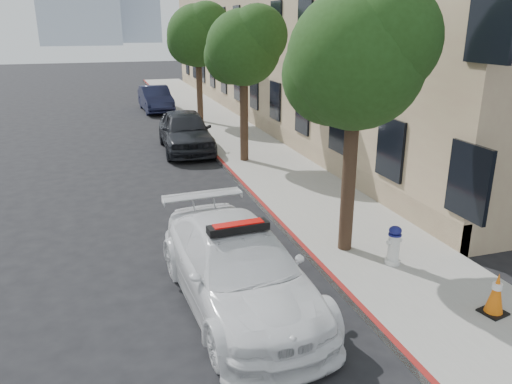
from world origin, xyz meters
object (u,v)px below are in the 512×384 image
(parked_car_mid, at_px, (185,131))
(fire_hydrant, at_px, (394,246))
(traffic_cone, at_px, (496,294))
(parked_car_far, at_px, (156,99))
(police_car, at_px, (239,268))

(parked_car_mid, xyz_separation_m, fire_hydrant, (2.30, -11.66, -0.25))
(parked_car_mid, bearing_deg, traffic_cone, -75.64)
(parked_car_mid, distance_m, parked_car_far, 10.07)
(police_car, distance_m, fire_hydrant, 3.47)
(parked_car_mid, height_order, traffic_cone, parked_car_mid)
(parked_car_far, relative_size, fire_hydrant, 5.20)
(traffic_cone, bearing_deg, parked_car_mid, 101.99)
(parked_car_far, bearing_deg, parked_car_mid, -92.29)
(fire_hydrant, height_order, traffic_cone, fire_hydrant)
(police_car, distance_m, parked_car_mid, 12.05)
(parked_car_mid, relative_size, fire_hydrant, 5.66)
(police_car, bearing_deg, parked_car_mid, 80.94)
(police_car, bearing_deg, fire_hydrant, 1.98)
(police_car, xyz_separation_m, parked_car_far, (1.14, 22.07, -0.02))
(police_car, height_order, fire_hydrant, police_car)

